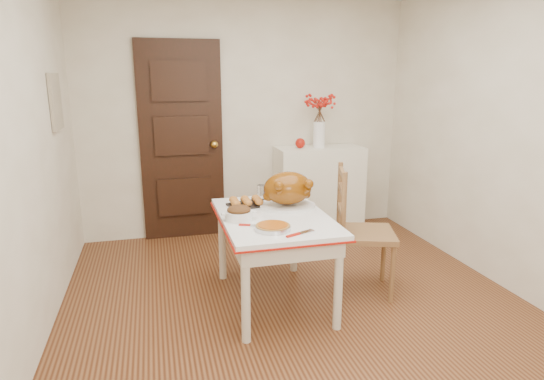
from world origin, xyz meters
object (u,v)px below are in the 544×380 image
object	(u,v)px
chair_oak	(365,231)
turkey_platter	(288,190)
sideboard	(319,189)
pumpkin_pie	(273,226)
kitchen_table	(274,259)

from	to	relation	value
chair_oak	turkey_platter	distance (m)	0.70
chair_oak	turkey_platter	size ratio (longest dim) A/B	2.31
sideboard	pumpkin_pie	bearing A→B (deg)	-118.97
turkey_platter	chair_oak	bearing A→B (deg)	-14.13
sideboard	pumpkin_pie	size ratio (longest dim) A/B	3.92
sideboard	pumpkin_pie	distance (m)	2.10
sideboard	chair_oak	world-z (taller)	chair_oak
sideboard	kitchen_table	distance (m)	1.76
kitchen_table	chair_oak	size ratio (longest dim) A/B	1.14
kitchen_table	chair_oak	xyz separation A→B (m)	(0.75, -0.01, 0.16)
kitchen_table	pumpkin_pie	distance (m)	0.50
sideboard	pumpkin_pie	world-z (taller)	sideboard
sideboard	turkey_platter	distance (m)	1.57
sideboard	turkey_platter	world-z (taller)	turkey_platter
turkey_platter	pumpkin_pie	xyz separation A→B (m)	(-0.25, -0.49, -0.12)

